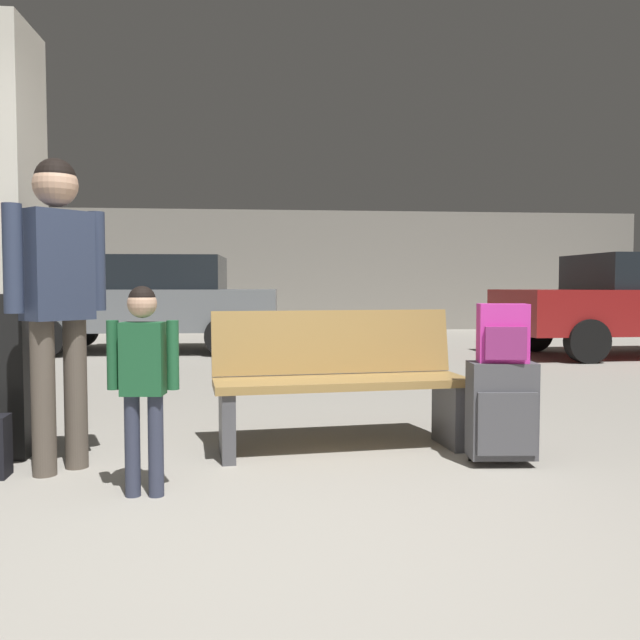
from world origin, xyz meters
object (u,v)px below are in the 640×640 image
(adult, at_px, (57,280))
(bench, at_px, (339,380))
(backpack_bright, at_px, (503,334))
(parked_car_far, at_px, (149,301))
(suitcase, at_px, (502,411))
(child, at_px, (143,367))

(adult, bearing_deg, bench, 12.73)
(adult, bearing_deg, backpack_bright, -2.39)
(adult, height_order, parked_car_far, adult)
(suitcase, height_order, backpack_bright, backpack_bright)
(backpack_bright, xyz_separation_m, child, (-1.98, -0.38, -0.13))
(bench, relative_size, adult, 0.94)
(suitcase, distance_m, backpack_bright, 0.45)
(bench, distance_m, backpack_bright, 1.07)
(bench, relative_size, suitcase, 2.73)
(child, height_order, adult, adult)
(backpack_bright, bearing_deg, child, -169.11)
(suitcase, relative_size, parked_car_far, 0.15)
(adult, relative_size, parked_car_far, 0.42)
(adult, bearing_deg, suitcase, -2.38)
(parked_car_far, bearing_deg, backpack_bright, -65.61)
(bench, xyz_separation_m, parked_car_far, (-2.24, 6.44, 0.36))
(adult, bearing_deg, parked_car_far, 95.12)
(adult, xyz_separation_m, parked_car_far, (-0.61, 6.81, -0.28))
(suitcase, xyz_separation_m, adult, (-2.53, 0.11, 0.76))
(backpack_bright, relative_size, parked_car_far, 0.08)
(child, relative_size, adult, 0.60)
(adult, bearing_deg, child, -41.81)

